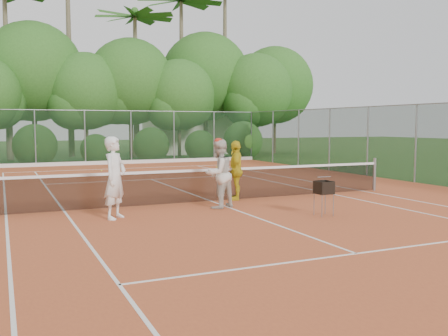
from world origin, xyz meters
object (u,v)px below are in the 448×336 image
Objects in this scene: player_white at (115,178)px; ball_hopper at (324,188)px; player_yellow at (236,170)px; player_center_grp at (219,174)px.

ball_hopper is (4.74, -1.68, -0.30)m from player_white.
ball_hopper is at bearing 39.83° from player_yellow.
player_center_grp reaches higher than player_yellow.
ball_hopper is (0.84, -3.22, -0.20)m from player_yellow.
player_white is 2.86m from player_center_grp.
player_center_grp is at bearing -17.55° from player_yellow.
player_yellow is (1.06, 1.15, -0.05)m from player_center_grp.
player_white reaches higher than player_center_grp.
player_white reaches higher than ball_hopper.
player_white is at bearing 153.35° from ball_hopper.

